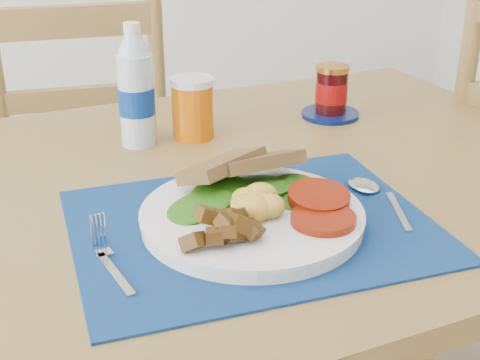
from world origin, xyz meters
The scene contains 9 objects.
table centered at (0.00, 0.20, 0.67)m, with size 1.40×0.90×0.75m.
chair_far centered at (-0.03, 0.93, 0.58)m, with size 0.48×0.46×1.14m.
placemat centered at (0.03, 0.04, 0.75)m, with size 0.49×0.38×0.00m, color black.
breakfast_plate centered at (0.02, 0.03, 0.78)m, with size 0.30×0.30×0.07m.
fork centered at (-0.18, 0.02, 0.76)m, with size 0.03×0.15×0.00m.
spoon centered at (0.23, 0.04, 0.76)m, with size 0.06×0.17×0.01m.
water_bottle centered at (-0.03, 0.40, 0.85)m, with size 0.06×0.06×0.22m.
juice_glass centered at (0.07, 0.40, 0.80)m, with size 0.08×0.08×0.11m, color #CD5D05.
jam_on_saucer centered at (0.36, 0.39, 0.80)m, with size 0.12×0.12×0.10m.
Camera 1 is at (-0.32, -0.70, 1.19)m, focal length 50.00 mm.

